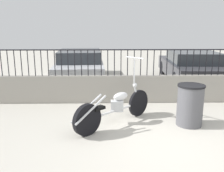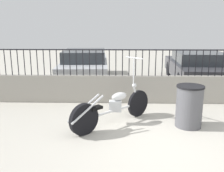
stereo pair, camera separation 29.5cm
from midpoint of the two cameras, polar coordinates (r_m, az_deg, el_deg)
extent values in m
plane|color=#B7B2A5|center=(4.95, 13.46, -12.93)|extent=(40.00, 40.00, 0.00)
cube|color=#9E998E|center=(7.32, 9.40, -0.74)|extent=(10.32, 0.18, 0.80)
cylinder|color=black|center=(7.76, -22.29, 5.07)|extent=(0.02, 0.02, 0.75)
cylinder|color=black|center=(7.68, -21.01, 5.11)|extent=(0.02, 0.02, 0.75)
cylinder|color=black|center=(7.61, -19.70, 5.15)|extent=(0.02, 0.02, 0.75)
cylinder|color=black|center=(7.55, -18.37, 5.19)|extent=(0.02, 0.02, 0.75)
cylinder|color=black|center=(7.49, -17.01, 5.22)|extent=(0.02, 0.02, 0.75)
cylinder|color=black|center=(7.43, -15.63, 5.25)|extent=(0.02, 0.02, 0.75)
cylinder|color=black|center=(7.38, -14.23, 5.28)|extent=(0.02, 0.02, 0.75)
cylinder|color=black|center=(7.33, -12.81, 5.31)|extent=(0.02, 0.02, 0.75)
cylinder|color=black|center=(7.28, -11.38, 5.33)|extent=(0.02, 0.02, 0.75)
cylinder|color=black|center=(7.24, -9.92, 5.35)|extent=(0.02, 0.02, 0.75)
cylinder|color=black|center=(7.21, -8.45, 5.37)|extent=(0.02, 0.02, 0.75)
cylinder|color=black|center=(7.18, -6.97, 5.38)|extent=(0.02, 0.02, 0.75)
cylinder|color=black|center=(7.15, -5.48, 5.39)|extent=(0.02, 0.02, 0.75)
cylinder|color=black|center=(7.13, -3.98, 5.40)|extent=(0.02, 0.02, 0.75)
cylinder|color=black|center=(7.12, -2.47, 5.40)|extent=(0.02, 0.02, 0.75)
cylinder|color=black|center=(7.11, -0.95, 5.40)|extent=(0.02, 0.02, 0.75)
cylinder|color=black|center=(7.10, 0.57, 5.39)|extent=(0.02, 0.02, 0.75)
cylinder|color=black|center=(7.10, 2.09, 5.38)|extent=(0.02, 0.02, 0.75)
cylinder|color=black|center=(7.10, 3.61, 5.37)|extent=(0.02, 0.02, 0.75)
cylinder|color=black|center=(7.11, 5.13, 5.35)|extent=(0.02, 0.02, 0.75)
cylinder|color=black|center=(7.13, 6.64, 5.33)|extent=(0.02, 0.02, 0.75)
cylinder|color=black|center=(7.15, 8.14, 5.31)|extent=(0.02, 0.02, 0.75)
cylinder|color=black|center=(7.17, 9.64, 5.28)|extent=(0.02, 0.02, 0.75)
cylinder|color=black|center=(7.20, 11.12, 5.25)|extent=(0.02, 0.02, 0.75)
cylinder|color=black|center=(7.23, 12.59, 5.22)|extent=(0.02, 0.02, 0.75)
cylinder|color=black|center=(7.27, 14.05, 5.18)|extent=(0.02, 0.02, 0.75)
cylinder|color=black|center=(7.31, 15.49, 5.14)|extent=(0.02, 0.02, 0.75)
cylinder|color=black|center=(7.36, 16.91, 5.10)|extent=(0.02, 0.02, 0.75)
cylinder|color=black|center=(7.41, 18.32, 5.05)|extent=(0.02, 0.02, 0.75)
cylinder|color=black|center=(7.47, 19.70, 5.01)|extent=(0.02, 0.02, 0.75)
cylinder|color=black|center=(7.53, 21.06, 4.96)|extent=(0.02, 0.02, 0.75)
cylinder|color=black|center=(7.59, 22.40, 4.91)|extent=(0.02, 0.02, 0.75)
cylinder|color=black|center=(7.66, 23.72, 4.85)|extent=(0.02, 0.02, 0.75)
cylinder|color=black|center=(7.74, 25.01, 4.80)|extent=(0.02, 0.02, 0.75)
cylinder|color=black|center=(7.13, 9.75, 8.14)|extent=(10.32, 0.04, 0.04)
cylinder|color=black|center=(6.19, 7.33, -3.97)|extent=(0.52, 0.50, 0.66)
cylinder|color=black|center=(5.13, -4.75, -7.63)|extent=(0.56, 0.54, 0.67)
cylinder|color=silver|center=(5.63, 1.88, -5.66)|extent=(1.12, 1.07, 0.06)
cube|color=silver|center=(5.63, 2.26, -4.58)|extent=(0.28, 0.18, 0.24)
ellipsoid|color=silver|center=(5.65, 3.15, -2.40)|extent=(0.44, 0.44, 0.18)
cube|color=black|center=(5.24, -2.17, -5.03)|extent=(0.31, 0.31, 0.06)
cylinder|color=silver|center=(6.06, 6.85, -1.89)|extent=(0.19, 0.18, 0.51)
sphere|color=silver|center=(5.96, 6.53, 0.14)|extent=(0.11, 0.11, 0.11)
cylinder|color=silver|center=(5.87, 6.42, 3.32)|extent=(0.03, 0.03, 0.64)
cylinder|color=silver|center=(5.82, 6.50, 6.40)|extent=(0.38, 0.40, 0.03)
cylinder|color=silver|center=(5.03, -3.85, -5.37)|extent=(0.62, 0.59, 0.46)
cylinder|color=silver|center=(5.14, -4.83, -4.99)|extent=(0.62, 0.59, 0.46)
cylinder|color=#56565B|center=(5.79, 18.62, -4.61)|extent=(0.57, 0.57, 0.89)
cylinder|color=black|center=(5.67, 18.97, -0.12)|extent=(0.60, 0.60, 0.04)
cylinder|color=black|center=(11.83, -9.00, 4.26)|extent=(0.15, 0.65, 0.64)
cylinder|color=black|center=(11.75, -0.87, 4.36)|extent=(0.15, 0.65, 0.64)
cylinder|color=black|center=(9.11, -11.05, 1.46)|extent=(0.15, 0.65, 0.64)
cylinder|color=black|center=(9.00, -0.49, 1.57)|extent=(0.15, 0.65, 0.64)
cube|color=#B7BABF|center=(10.35, -5.34, 4.29)|extent=(2.06, 4.61, 0.59)
cube|color=#2D3338|center=(10.06, -5.48, 6.95)|extent=(1.74, 2.26, 0.43)
cylinder|color=black|center=(11.64, 13.48, 3.90)|extent=(0.14, 0.64, 0.64)
cylinder|color=black|center=(12.05, 21.84, 3.62)|extent=(0.14, 0.64, 0.64)
cylinder|color=black|center=(9.00, 16.14, 1.04)|extent=(0.14, 0.64, 0.64)
cube|color=#38383D|center=(10.48, 19.49, 3.60)|extent=(2.09, 4.48, 0.56)
cube|color=#2D3338|center=(10.20, 20.02, 6.14)|extent=(1.79, 2.19, 0.43)
camera|label=1|loc=(0.15, -88.66, 0.32)|focal=40.00mm
camera|label=2|loc=(0.15, 91.34, -0.32)|focal=40.00mm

